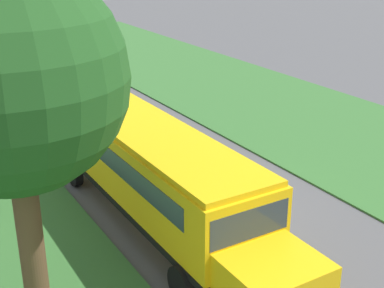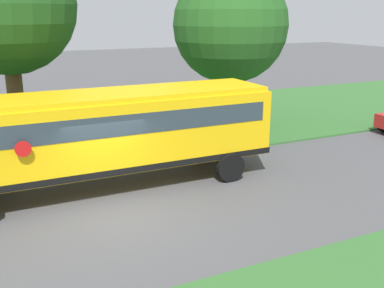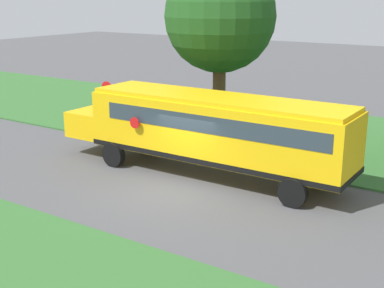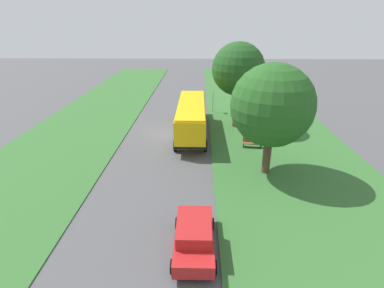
% 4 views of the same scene
% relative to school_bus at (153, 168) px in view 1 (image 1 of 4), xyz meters
% --- Properties ---
extents(ground_plane, '(120.00, 120.00, 0.00)m').
position_rel_school_bus_xyz_m(ground_plane, '(2.28, -0.30, -1.92)').
color(ground_plane, '#4C4C4F').
extents(school_bus, '(2.84, 12.42, 3.16)m').
position_rel_school_bus_xyz_m(school_bus, '(0.00, 0.00, 0.00)').
color(school_bus, yellow).
rests_on(school_bus, ground).
extents(car_red_nearest, '(2.02, 4.40, 1.56)m').
position_rel_school_bus_xyz_m(car_red_nearest, '(-0.52, 15.69, -1.05)').
color(car_red_nearest, '#B21E1E').
rests_on(car_red_nearest, ground).
extents(car_white_middle, '(2.02, 4.40, 1.56)m').
position_rel_school_bus_xyz_m(car_white_middle, '(5.08, 22.27, -1.05)').
color(car_white_middle, silver).
rests_on(car_white_middle, ground).
extents(oak_tree_beside_bus, '(5.09, 5.09, 8.42)m').
position_rel_school_bus_xyz_m(oak_tree_beside_bus, '(-4.40, -2.30, 3.98)').
color(oak_tree_beside_bus, brown).
rests_on(oak_tree_beside_bus, ground).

